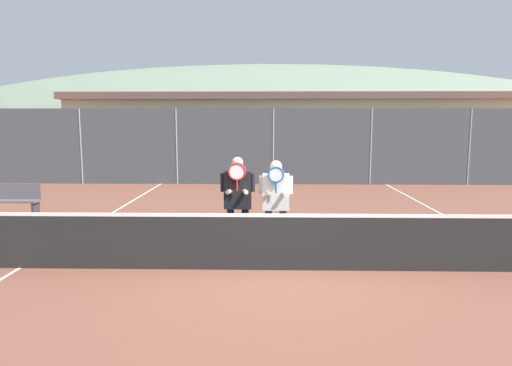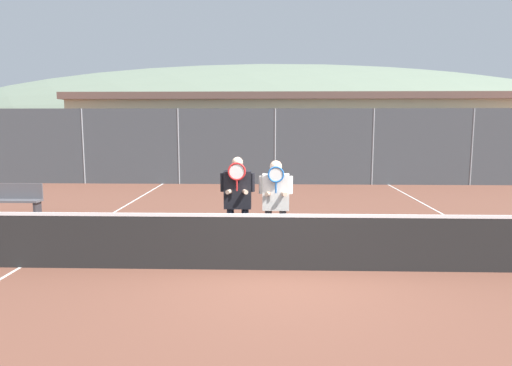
{
  "view_description": "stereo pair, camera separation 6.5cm",
  "coord_description": "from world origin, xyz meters",
  "px_view_note": "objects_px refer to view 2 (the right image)",
  "views": [
    {
      "loc": [
        -0.25,
        -7.24,
        2.43
      ],
      "look_at": [
        -0.44,
        1.11,
        1.29
      ],
      "focal_mm": 32.0,
      "sensor_mm": 36.0,
      "label": 1
    },
    {
      "loc": [
        -0.18,
        -7.23,
        2.43
      ],
      "look_at": [
        -0.44,
        1.11,
        1.29
      ],
      "focal_mm": 32.0,
      "sensor_mm": 36.0,
      "label": 2
    }
  ],
  "objects_px": {
    "player_center_left": "(276,199)",
    "car_left_of_center": "(236,154)",
    "car_center": "(353,155)",
    "car_right_of_center": "(473,155)",
    "bench_courtside": "(10,199)",
    "car_far_left": "(125,155)",
    "player_leftmost": "(238,197)"
  },
  "relations": [
    {
      "from": "player_center_left",
      "to": "car_left_of_center",
      "type": "xyz_separation_m",
      "value": [
        -1.67,
        12.5,
        -0.12
      ]
    },
    {
      "from": "car_center",
      "to": "car_right_of_center",
      "type": "relative_size",
      "value": 0.93
    },
    {
      "from": "car_center",
      "to": "bench_courtside",
      "type": "xyz_separation_m",
      "value": [
        -10.26,
        -9.04,
        -0.46
      ]
    },
    {
      "from": "car_left_of_center",
      "to": "player_center_left",
      "type": "bearing_deg",
      "value": -82.37
    },
    {
      "from": "car_far_left",
      "to": "car_center",
      "type": "height_order",
      "value": "car_center"
    },
    {
      "from": "player_center_left",
      "to": "bench_courtside",
      "type": "bearing_deg",
      "value": 155.34
    },
    {
      "from": "bench_courtside",
      "to": "car_far_left",
      "type": "bearing_deg",
      "value": 90.12
    },
    {
      "from": "player_leftmost",
      "to": "car_right_of_center",
      "type": "height_order",
      "value": "car_right_of_center"
    },
    {
      "from": "car_right_of_center",
      "to": "bench_courtside",
      "type": "height_order",
      "value": "car_right_of_center"
    },
    {
      "from": "car_far_left",
      "to": "bench_courtside",
      "type": "height_order",
      "value": "car_far_left"
    },
    {
      "from": "car_far_left",
      "to": "car_right_of_center",
      "type": "relative_size",
      "value": 0.87
    },
    {
      "from": "car_far_left",
      "to": "car_left_of_center",
      "type": "relative_size",
      "value": 0.96
    },
    {
      "from": "car_center",
      "to": "bench_courtside",
      "type": "distance_m",
      "value": 13.68
    },
    {
      "from": "player_leftmost",
      "to": "car_center",
      "type": "distance_m",
      "value": 12.89
    },
    {
      "from": "car_far_left",
      "to": "car_right_of_center",
      "type": "height_order",
      "value": "car_right_of_center"
    },
    {
      "from": "car_center",
      "to": "player_center_left",
      "type": "bearing_deg",
      "value": -106.3
    },
    {
      "from": "player_leftmost",
      "to": "player_center_left",
      "type": "xyz_separation_m",
      "value": [
        0.69,
        0.05,
        -0.03
      ]
    },
    {
      "from": "player_center_left",
      "to": "car_center",
      "type": "bearing_deg",
      "value": 73.7
    },
    {
      "from": "player_leftmost",
      "to": "car_left_of_center",
      "type": "relative_size",
      "value": 0.41
    },
    {
      "from": "player_center_left",
      "to": "car_left_of_center",
      "type": "relative_size",
      "value": 0.4
    },
    {
      "from": "player_leftmost",
      "to": "car_left_of_center",
      "type": "xyz_separation_m",
      "value": [
        -0.98,
        12.55,
        -0.15
      ]
    },
    {
      "from": "player_center_left",
      "to": "car_far_left",
      "type": "height_order",
      "value": "car_far_left"
    },
    {
      "from": "car_center",
      "to": "bench_courtside",
      "type": "relative_size",
      "value": 2.79
    },
    {
      "from": "player_leftmost",
      "to": "player_center_left",
      "type": "height_order",
      "value": "player_leftmost"
    },
    {
      "from": "car_right_of_center",
      "to": "bench_courtside",
      "type": "xyz_separation_m",
      "value": [
        -15.71,
        -9.44,
        -0.46
      ]
    },
    {
      "from": "car_far_left",
      "to": "car_center",
      "type": "distance_m",
      "value": 10.29
    },
    {
      "from": "car_far_left",
      "to": "player_leftmost",
      "type": "bearing_deg",
      "value": -64.14
    },
    {
      "from": "car_far_left",
      "to": "bench_courtside",
      "type": "distance_m",
      "value": 9.36
    },
    {
      "from": "car_center",
      "to": "car_left_of_center",
      "type": "bearing_deg",
      "value": 175.89
    },
    {
      "from": "car_center",
      "to": "car_right_of_center",
      "type": "height_order",
      "value": "car_right_of_center"
    },
    {
      "from": "car_left_of_center",
      "to": "car_right_of_center",
      "type": "relative_size",
      "value": 0.91
    },
    {
      "from": "player_center_left",
      "to": "bench_courtside",
      "type": "xyz_separation_m",
      "value": [
        -6.72,
        3.08,
        -0.58
      ]
    }
  ]
}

